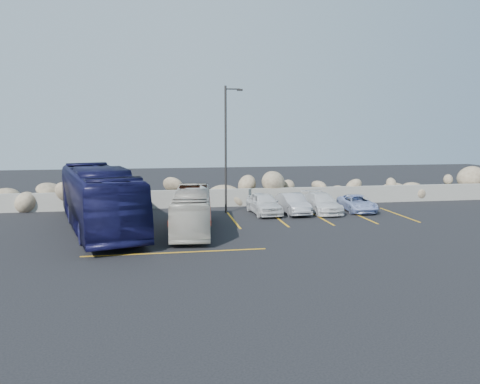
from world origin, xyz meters
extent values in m
plane|color=black|center=(0.00, 0.00, 0.00)|extent=(90.00, 90.00, 0.00)
cube|color=gray|center=(0.00, 12.00, 0.60)|extent=(60.00, 0.40, 1.20)
cube|color=orange|center=(-2.50, 7.00, 0.01)|extent=(0.12, 5.00, 0.01)
cube|color=orange|center=(2.60, 7.00, 0.01)|extent=(0.12, 5.00, 0.01)
cube|color=orange|center=(5.30, 7.00, 0.01)|extent=(0.12, 5.00, 0.01)
cube|color=orange|center=(7.90, 7.00, 0.01)|extent=(0.12, 5.00, 0.01)
cube|color=orange|center=(10.50, 7.00, 0.01)|extent=(0.12, 5.00, 0.01)
cube|color=orange|center=(13.10, 7.00, 0.01)|extent=(0.12, 5.00, 0.01)
cube|color=orange|center=(-1.00, 0.20, 0.01)|extent=(8.00, 0.12, 0.01)
cylinder|color=#2D2A28|center=(2.50, 9.50, 4.00)|extent=(0.14, 0.14, 8.00)
cylinder|color=#2D2A28|center=(2.95, 9.50, 7.80)|extent=(0.90, 0.08, 0.08)
cube|color=#2D2A28|center=(3.40, 9.50, 7.75)|extent=(0.35, 0.18, 0.12)
imported|color=#BBB7A9|center=(0.02, 4.56, 1.11)|extent=(2.62, 8.09, 2.21)
imported|color=#100F35|center=(-4.83, 5.67, 1.68)|extent=(5.86, 12.39, 3.36)
imported|color=silver|center=(4.81, 8.67, 0.68)|extent=(1.90, 4.08, 1.35)
imported|color=#A7A7AC|center=(6.67, 8.57, 0.62)|extent=(1.50, 3.85, 1.25)
imported|color=silver|center=(8.59, 8.65, 0.62)|extent=(1.81, 4.28, 1.23)
imported|color=#9BADDC|center=(11.05, 8.67, 0.52)|extent=(1.92, 3.84, 1.04)
camera|label=1|loc=(-1.53, -19.79, 5.35)|focal=35.00mm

